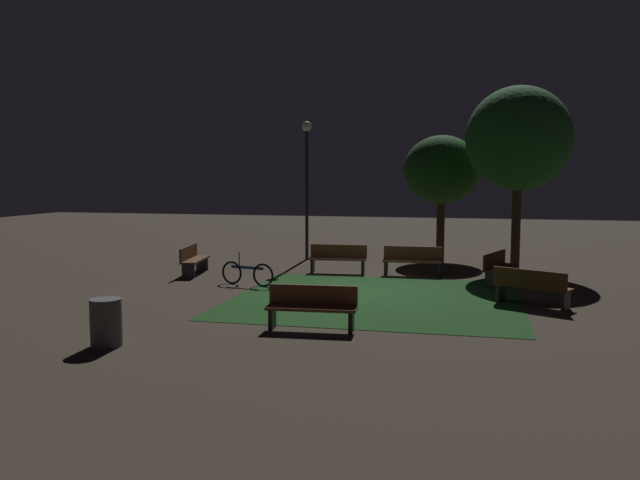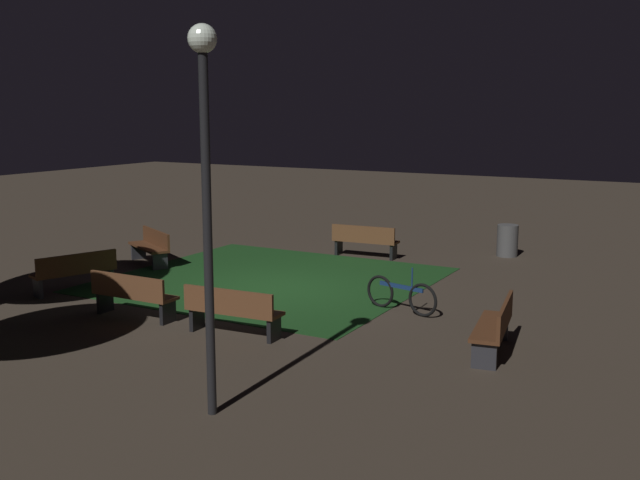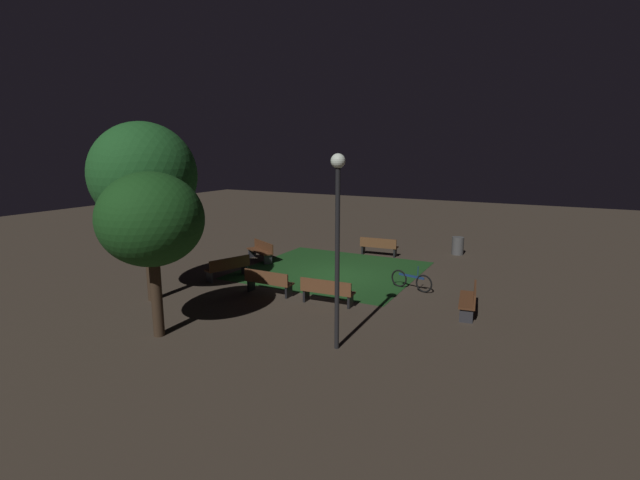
% 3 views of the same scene
% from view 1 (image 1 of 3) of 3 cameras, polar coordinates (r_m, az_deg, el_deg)
% --- Properties ---
extents(ground_plane, '(60.00, 60.00, 0.00)m').
position_cam_1_polar(ground_plane, '(17.12, 3.23, -4.64)').
color(ground_plane, '#3D3328').
extents(grass_lawn, '(7.05, 6.69, 0.01)m').
position_cam_1_polar(grass_lawn, '(16.32, 4.93, -5.15)').
color(grass_lawn, '#194219').
rests_on(grass_lawn, ground).
extents(bench_front_left, '(1.80, 0.48, 0.88)m').
position_cam_1_polar(bench_front_left, '(20.12, 8.12, -1.73)').
color(bench_front_left, brown).
rests_on(bench_front_left, ground).
extents(bench_lawn_edge, '(1.83, 0.59, 0.88)m').
position_cam_1_polar(bench_lawn_edge, '(20.46, 1.59, -1.55)').
color(bench_lawn_edge, brown).
rests_on(bench_lawn_edge, ground).
extents(bench_corner, '(1.81, 1.28, 0.88)m').
position_cam_1_polar(bench_corner, '(16.10, 18.05, -3.85)').
color(bench_corner, '#512D19').
rests_on(bench_corner, ground).
extents(bench_back_row, '(1.07, 1.85, 0.88)m').
position_cam_1_polar(bench_back_row, '(19.14, 15.45, -2.27)').
color(bench_back_row, '#512D19').
rests_on(bench_back_row, ground).
extents(bench_near_trees, '(0.75, 1.85, 0.88)m').
position_cam_1_polar(bench_near_trees, '(20.54, -11.10, -1.63)').
color(bench_near_trees, '#512D19').
rests_on(bench_near_trees, ground).
extents(bench_front_right, '(1.83, 0.60, 0.88)m').
position_cam_1_polar(bench_front_right, '(13.01, -0.71, -5.81)').
color(bench_front_right, brown).
rests_on(bench_front_right, ground).
extents(tree_back_right, '(2.78, 2.78, 4.52)m').
position_cam_1_polar(tree_back_right, '(24.34, 10.63, 6.04)').
color(tree_back_right, '#38281C').
rests_on(tree_back_right, ground).
extents(tree_left_canopy, '(3.40, 3.40, 5.95)m').
position_cam_1_polar(tree_left_canopy, '(22.30, 17.05, 8.48)').
color(tree_left_canopy, '#38281C').
rests_on(tree_left_canopy, ground).
extents(lamp_post_plaza_east, '(0.36, 0.36, 4.98)m').
position_cam_1_polar(lamp_post_plaza_east, '(23.50, -1.17, 6.40)').
color(lamp_post_plaza_east, black).
rests_on(lamp_post_plaza_east, ground).
extents(trash_bin, '(0.57, 0.57, 0.87)m').
position_cam_1_polar(trash_bin, '(12.42, -18.28, -6.90)').
color(trash_bin, '#4C4C4C').
rests_on(trash_bin, ground).
extents(bicycle, '(1.66, 0.46, 0.93)m').
position_cam_1_polar(bicycle, '(18.21, -6.41, -2.94)').
color(bicycle, black).
rests_on(bicycle, ground).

